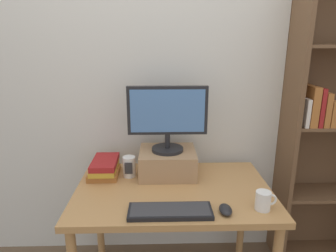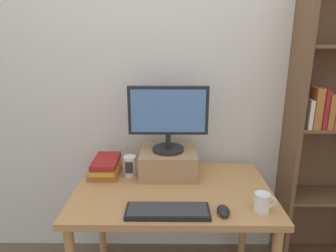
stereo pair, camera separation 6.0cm
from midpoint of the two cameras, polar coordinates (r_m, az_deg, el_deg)
back_wall at (r=2.07m, az=-0.35°, el=9.09°), size 7.00×0.08×2.60m
desk at (r=1.83m, az=0.02°, el=-14.07°), size 1.13×0.73×0.72m
bookshelf_unit at (r=2.27m, az=28.00°, el=0.57°), size 0.65×0.28×2.01m
riser_box at (r=1.93m, az=-1.00°, el=-6.92°), size 0.35×0.31×0.16m
computer_monitor at (r=1.83m, az=-1.04°, el=1.97°), size 0.49×0.20×0.41m
keyboard at (r=1.55m, az=-0.74°, el=-15.91°), size 0.42×0.15×0.02m
computer_mouse at (r=1.57m, az=9.78°, el=-15.44°), size 0.06×0.10×0.04m
book_stack at (r=1.97m, az=-12.87°, el=-7.75°), size 0.18×0.26×0.11m
coffee_mug at (r=1.63m, az=16.72°, el=-13.46°), size 0.11×0.08×0.10m
desk_speaker at (r=1.92m, az=-8.30°, el=-7.65°), size 0.08×0.08×0.13m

